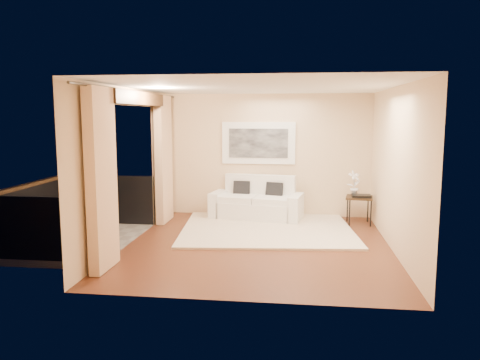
% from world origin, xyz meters
% --- Properties ---
extents(floor, '(5.00, 5.00, 0.00)m').
position_xyz_m(floor, '(0.00, 0.00, 0.00)').
color(floor, '#5D2F1B').
rests_on(floor, ground).
extents(room_shell, '(5.00, 6.40, 5.00)m').
position_xyz_m(room_shell, '(-2.13, 0.00, 2.52)').
color(room_shell, white).
rests_on(room_shell, ground).
extents(balcony, '(1.81, 2.60, 1.17)m').
position_xyz_m(balcony, '(-3.31, 0.00, 0.18)').
color(balcony, '#605B56').
rests_on(balcony, ground).
extents(curtains, '(0.16, 4.80, 2.64)m').
position_xyz_m(curtains, '(-2.11, 0.00, 1.34)').
color(curtains, '#DEB388').
rests_on(curtains, ground).
extents(artwork, '(1.62, 0.07, 0.92)m').
position_xyz_m(artwork, '(-0.21, 2.46, 1.62)').
color(artwork, white).
rests_on(artwork, room_shell).
extents(rug, '(3.54, 3.15, 0.04)m').
position_xyz_m(rug, '(0.08, 1.10, 0.02)').
color(rug, beige).
rests_on(rug, floor).
extents(sofa, '(2.05, 1.14, 0.93)m').
position_xyz_m(sofa, '(-0.20, 2.09, 0.33)').
color(sofa, white).
rests_on(sofa, floor).
extents(side_table, '(0.60, 0.60, 0.57)m').
position_xyz_m(side_table, '(1.93, 1.84, 0.52)').
color(side_table, '#311E10').
rests_on(side_table, floor).
extents(tray, '(0.39, 0.29, 0.05)m').
position_xyz_m(tray, '(1.96, 1.77, 0.60)').
color(tray, black).
rests_on(tray, side_table).
extents(orchid, '(0.33, 0.30, 0.53)m').
position_xyz_m(orchid, '(1.83, 1.95, 0.84)').
color(orchid, white).
rests_on(orchid, side_table).
extents(bistro_table, '(0.59, 0.59, 0.67)m').
position_xyz_m(bistro_table, '(-2.86, -0.23, 0.59)').
color(bistro_table, '#311E10').
rests_on(bistro_table, balcony).
extents(balcony_chair_far, '(0.47, 0.47, 0.98)m').
position_xyz_m(balcony_chair_far, '(-3.08, 0.04, 0.57)').
color(balcony_chair_far, '#311E10').
rests_on(balcony_chair_far, balcony).
extents(balcony_chair_near, '(0.40, 0.41, 0.86)m').
position_xyz_m(balcony_chair_near, '(-3.28, -0.91, 0.49)').
color(balcony_chair_near, '#311E10').
rests_on(balcony_chair_near, balcony).
extents(ice_bucket, '(0.18, 0.18, 0.20)m').
position_xyz_m(ice_bucket, '(-2.99, -0.17, 0.77)').
color(ice_bucket, silver).
rests_on(ice_bucket, bistro_table).
extents(candle, '(0.06, 0.06, 0.07)m').
position_xyz_m(candle, '(-2.79, -0.05, 0.71)').
color(candle, red).
rests_on(candle, bistro_table).
extents(vase, '(0.04, 0.04, 0.18)m').
position_xyz_m(vase, '(-2.88, -0.38, 0.76)').
color(vase, silver).
rests_on(vase, bistro_table).
extents(glass_a, '(0.06, 0.06, 0.12)m').
position_xyz_m(glass_a, '(-2.71, -0.34, 0.73)').
color(glass_a, silver).
rests_on(glass_a, bistro_table).
extents(glass_b, '(0.06, 0.06, 0.12)m').
position_xyz_m(glass_b, '(-2.71, -0.22, 0.73)').
color(glass_b, white).
rests_on(glass_b, bistro_table).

